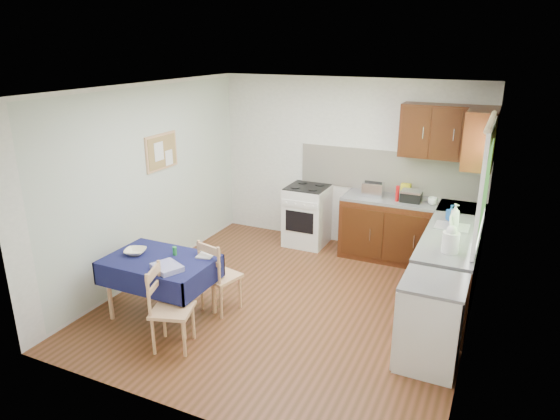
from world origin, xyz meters
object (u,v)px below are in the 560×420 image
at_px(toaster, 373,190).
at_px(sandwich_press, 411,196).
at_px(dining_table, 160,267).
at_px(kettle, 451,240).
at_px(chair_near, 168,306).
at_px(dish_rack, 452,226).
at_px(chair_far, 217,274).

distance_m(toaster, sandwich_press, 0.53).
relative_size(dining_table, toaster, 4.08).
bearing_deg(dining_table, kettle, 40.01).
height_order(chair_near, sandwich_press, sandwich_press).
bearing_deg(kettle, dining_table, -159.90).
height_order(dish_rack, kettle, kettle).
xyz_separation_m(dining_table, chair_far, (0.50, 0.37, -0.14)).
relative_size(chair_near, kettle, 3.01).
bearing_deg(toaster, chair_far, -118.56).
distance_m(sandwich_press, dish_rack, 1.05).
bearing_deg(chair_near, toaster, -39.62).
relative_size(chair_far, dish_rack, 2.28).
xyz_separation_m(dining_table, kettle, (2.90, 1.06, 0.42)).
height_order(chair_far, dish_rack, dish_rack).
bearing_deg(dining_table, sandwich_press, 70.19).
relative_size(dining_table, kettle, 4.03).
bearing_deg(chair_far, sandwich_press, -112.97).
distance_m(dining_table, sandwich_press, 3.46).
relative_size(sandwich_press, dish_rack, 0.70).
xyz_separation_m(chair_near, dish_rack, (2.40, 2.28, 0.46)).
bearing_deg(toaster, dining_table, -123.60).
height_order(dining_table, dish_rack, dish_rack).
height_order(dining_table, kettle, kettle).
bearing_deg(dish_rack, sandwich_press, 137.10).
relative_size(toaster, dish_rack, 0.75).
xyz_separation_m(chair_near, sandwich_press, (1.77, 3.11, 0.51)).
height_order(sandwich_press, dish_rack, dish_rack).
distance_m(chair_far, sandwich_press, 2.89).
xyz_separation_m(chair_far, toaster, (1.17, 2.28, 0.54)).
relative_size(chair_far, chair_near, 0.99).
relative_size(dining_table, sandwich_press, 4.40).
distance_m(dining_table, kettle, 3.12).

